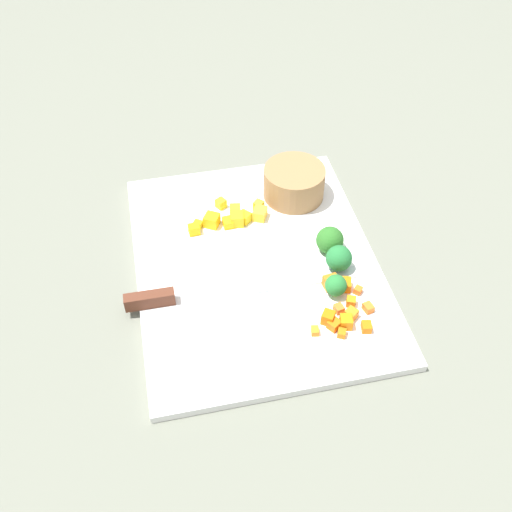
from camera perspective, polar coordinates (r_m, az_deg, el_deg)
name	(u,v)px	position (r m, az deg, el deg)	size (l,w,h in m)	color
ground_plane	(256,267)	(0.83, 0.00, -1.04)	(4.00, 4.00, 0.00)	slate
cutting_board	(256,264)	(0.83, 0.00, -0.76)	(0.42, 0.33, 0.01)	white
prep_bowl	(294,183)	(0.91, 3.70, 7.09)	(0.09, 0.09, 0.05)	#986D44
chef_knife	(200,293)	(0.78, -5.43, -3.60)	(0.02, 0.31, 0.02)	silver
carrot_dice_0	(351,314)	(0.77, 9.22, -5.56)	(0.01, 0.01, 0.01)	orange
carrot_dice_1	(328,318)	(0.75, 7.00, -5.95)	(0.02, 0.01, 0.02)	orange
carrot_dice_2	(351,302)	(0.78, 9.18, -4.38)	(0.01, 0.01, 0.01)	orange
carrot_dice_3	(334,324)	(0.75, 7.57, -6.59)	(0.01, 0.01, 0.01)	orange
carrot_dice_4	(366,327)	(0.76, 10.65, -6.77)	(0.01, 0.01, 0.01)	orange
carrot_dice_5	(315,331)	(0.75, 5.73, -7.23)	(0.01, 0.01, 0.01)	orange
carrot_dice_6	(344,285)	(0.79, 8.52, -2.76)	(0.02, 0.02, 0.01)	orange
carrot_dice_7	(339,309)	(0.77, 8.02, -5.07)	(0.01, 0.01, 0.01)	orange
carrot_dice_8	(331,283)	(0.79, 7.28, -2.57)	(0.02, 0.02, 0.02)	orange
carrot_dice_9	(368,308)	(0.78, 10.81, -4.94)	(0.01, 0.01, 0.01)	orange
carrot_dice_10	(346,322)	(0.75, 8.71, -6.34)	(0.02, 0.02, 0.02)	orange
carrot_dice_11	(342,333)	(0.75, 8.30, -7.41)	(0.01, 0.01, 0.01)	orange
carrot_dice_12	(358,290)	(0.79, 9.85, -3.29)	(0.01, 0.01, 0.01)	orange
pepper_dice_0	(237,219)	(0.87, -1.84, 3.60)	(0.02, 0.02, 0.02)	yellow
pepper_dice_1	(235,211)	(0.89, -2.04, 4.40)	(0.02, 0.02, 0.02)	yellow
pepper_dice_2	(245,217)	(0.88, -1.03, 3.78)	(0.02, 0.02, 0.02)	yellow
pepper_dice_3	(198,224)	(0.87, -5.65, 3.06)	(0.01, 0.01, 0.01)	yellow
pepper_dice_4	(228,223)	(0.87, -2.75, 3.24)	(0.01, 0.02, 0.01)	yellow
pepper_dice_5	(212,220)	(0.87, -4.30, 3.46)	(0.02, 0.02, 0.02)	yellow
pepper_dice_6	(221,203)	(0.90, -3.42, 5.10)	(0.01, 0.01, 0.01)	yellow
pepper_dice_7	(194,229)	(0.86, -6.02, 2.58)	(0.01, 0.02, 0.01)	yellow
pepper_dice_8	(259,206)	(0.90, 0.25, 4.88)	(0.01, 0.01, 0.02)	yellow
pepper_dice_9	(260,214)	(0.88, 0.38, 4.12)	(0.02, 0.02, 0.02)	yellow
broccoli_floret_0	(339,259)	(0.81, 8.03, -0.24)	(0.04, 0.04, 0.04)	#83C157
broccoli_floret_1	(336,285)	(0.78, 7.74, -2.85)	(0.03, 0.03, 0.03)	#82BC5B
broccoli_floret_2	(329,239)	(0.83, 7.12, 1.62)	(0.04, 0.04, 0.04)	#97B26D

